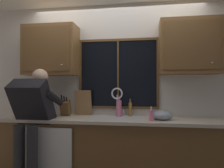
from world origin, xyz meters
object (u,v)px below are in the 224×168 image
(cutting_board, at_px, (83,103))
(mixing_bowl, at_px, (162,115))
(soap_dispenser, at_px, (151,115))
(knife_block, at_px, (65,108))
(person_standing, at_px, (32,116))
(bottle_tall_clear, at_px, (119,108))
(bottle_green_glass, at_px, (130,109))

(cutting_board, xyz_separation_m, mixing_bowl, (1.10, -0.26, -0.12))
(cutting_board, relative_size, soap_dispenser, 2.05)
(knife_block, bearing_deg, soap_dispenser, -13.28)
(cutting_board, xyz_separation_m, soap_dispenser, (0.96, -0.38, -0.11))
(mixing_bowl, bearing_deg, soap_dispenser, -138.52)
(mixing_bowl, xyz_separation_m, soap_dispenser, (-0.14, -0.12, 0.01))
(person_standing, relative_size, bottle_tall_clear, 5.41)
(person_standing, xyz_separation_m, bottle_green_glass, (1.19, 0.54, 0.06))
(knife_block, bearing_deg, person_standing, -121.84)
(knife_block, bearing_deg, cutting_board, 22.85)
(knife_block, relative_size, bottle_green_glass, 1.28)
(bottle_tall_clear, bearing_deg, cutting_board, 175.68)
(knife_block, distance_m, mixing_bowl, 1.35)
(person_standing, height_order, soap_dispenser, person_standing)
(cutting_board, height_order, bottle_green_glass, cutting_board)
(person_standing, bearing_deg, soap_dispenser, 5.97)
(mixing_bowl, bearing_deg, cutting_board, 166.94)
(bottle_green_glass, distance_m, bottle_tall_clear, 0.16)
(knife_block, distance_m, bottle_green_glass, 0.92)
(person_standing, xyz_separation_m, cutting_board, (0.50, 0.53, 0.13))
(soap_dispenser, xyz_separation_m, bottle_green_glass, (-0.28, 0.39, 0.03))
(bottle_green_glass, bearing_deg, cutting_board, -179.13)
(knife_block, xyz_separation_m, bottle_tall_clear, (0.76, 0.06, 0.01))
(mixing_bowl, relative_size, soap_dispenser, 1.38)
(mixing_bowl, height_order, bottle_green_glass, bottle_green_glass)
(mixing_bowl, relative_size, bottle_green_glass, 0.99)
(soap_dispenser, distance_m, bottle_tall_clear, 0.56)
(knife_block, height_order, bottle_tall_clear, knife_block)
(person_standing, xyz_separation_m, soap_dispenser, (1.47, 0.15, 0.02))
(knife_block, height_order, soap_dispenser, knife_block)
(knife_block, bearing_deg, bottle_green_glass, 6.77)
(mixing_bowl, bearing_deg, bottle_green_glass, 147.62)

